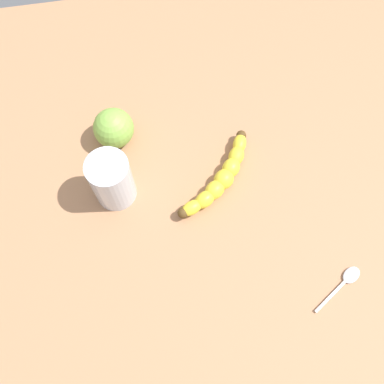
% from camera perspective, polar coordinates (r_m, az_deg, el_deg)
% --- Properties ---
extents(wooden_tabletop, '(1.20, 1.20, 0.03)m').
position_cam_1_polar(wooden_tabletop, '(0.81, 2.14, -4.27)').
color(wooden_tabletop, '#AC7752').
rests_on(wooden_tabletop, ground).
extents(banana, '(0.16, 0.16, 0.04)m').
position_cam_1_polar(banana, '(0.81, 3.86, 1.96)').
color(banana, yellow).
rests_on(banana, wooden_tabletop).
extents(smoothie_glass, '(0.08, 0.08, 0.11)m').
position_cam_1_polar(smoothie_glass, '(0.78, -10.65, 1.43)').
color(smoothie_glass, silver).
rests_on(smoothie_glass, wooden_tabletop).
extents(green_apple_fruit, '(0.08, 0.08, 0.08)m').
position_cam_1_polar(green_apple_fruit, '(0.84, -10.46, 8.41)').
color(green_apple_fruit, '#84B747').
rests_on(green_apple_fruit, wooden_tabletop).
extents(teaspoon, '(0.07, 0.10, 0.01)m').
position_cam_1_polar(teaspoon, '(0.81, 20.26, -10.71)').
color(teaspoon, silver).
rests_on(teaspoon, wooden_tabletop).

